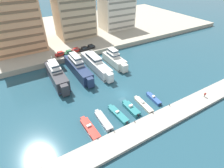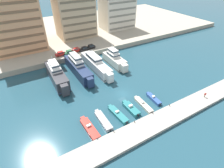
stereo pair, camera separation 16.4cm
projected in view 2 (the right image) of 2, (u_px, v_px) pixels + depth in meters
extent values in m
plane|color=#234C5B|center=(123.00, 94.00, 55.32)|extent=(400.00, 400.00, 0.00)
cube|color=#ADA38E|center=(61.00, 32.00, 100.29)|extent=(180.00, 70.00, 2.08)
cube|color=#A8A399|center=(155.00, 123.00, 44.76)|extent=(120.00, 5.84, 0.83)
cube|color=#333338|center=(57.00, 76.00, 59.99)|extent=(4.35, 16.63, 4.33)
cube|color=#333338|center=(65.00, 90.00, 53.38)|extent=(2.30, 2.09, 3.68)
cube|color=#334C7F|center=(58.00, 79.00, 60.80)|extent=(4.39, 16.79, 0.24)
cube|color=white|center=(54.00, 67.00, 59.24)|extent=(3.31, 7.00, 1.32)
cube|color=#233342|center=(54.00, 67.00, 59.17)|extent=(3.36, 7.07, 0.48)
cube|color=white|center=(54.00, 64.00, 58.51)|extent=(2.58, 5.46, 1.24)
cube|color=#233342|center=(54.00, 64.00, 58.44)|extent=(2.62, 5.52, 0.45)
cylinder|color=silver|center=(52.00, 59.00, 58.38)|extent=(0.16, 0.16, 1.80)
cube|color=#333338|center=(51.00, 67.00, 66.76)|extent=(3.52, 0.95, 0.20)
cube|color=navy|center=(78.00, 69.00, 64.31)|extent=(4.09, 18.97, 3.95)
cube|color=navy|center=(90.00, 82.00, 57.04)|extent=(2.13, 1.94, 3.35)
cube|color=#192347|center=(79.00, 72.00, 65.05)|extent=(4.13, 19.16, 0.24)
cube|color=white|center=(76.00, 60.00, 63.67)|extent=(3.09, 7.99, 1.74)
cube|color=#233342|center=(76.00, 60.00, 63.56)|extent=(3.13, 8.07, 0.63)
cube|color=white|center=(75.00, 57.00, 62.79)|extent=(2.41, 6.23, 1.32)
cube|color=#233342|center=(75.00, 56.00, 62.71)|extent=(2.44, 6.29, 0.47)
cylinder|color=silver|center=(74.00, 51.00, 62.72)|extent=(0.16, 0.16, 1.80)
cube|color=navy|center=(69.00, 60.00, 71.75)|extent=(3.26, 0.95, 0.20)
cube|color=white|center=(96.00, 65.00, 66.83)|extent=(4.19, 19.35, 3.81)
cube|color=white|center=(110.00, 78.00, 59.44)|extent=(2.16, 1.97, 3.23)
cube|color=black|center=(96.00, 68.00, 67.54)|extent=(4.24, 19.54, 0.24)
cube|color=white|center=(94.00, 57.00, 66.27)|extent=(3.15, 8.15, 1.67)
cube|color=#233342|center=(94.00, 57.00, 66.17)|extent=(3.19, 8.23, 0.60)
cylinder|color=silver|center=(92.00, 52.00, 66.12)|extent=(0.16, 0.16, 1.80)
cube|color=white|center=(85.00, 57.00, 74.37)|extent=(3.30, 0.96, 0.20)
cube|color=silver|center=(114.00, 61.00, 70.05)|extent=(4.20, 12.39, 3.57)
cube|color=silver|center=(124.00, 68.00, 65.00)|extent=(2.28, 2.07, 3.04)
cube|color=black|center=(114.00, 63.00, 70.71)|extent=(4.24, 12.51, 0.24)
cube|color=white|center=(113.00, 54.00, 69.24)|extent=(3.25, 5.21, 1.49)
cube|color=#233342|center=(113.00, 54.00, 69.16)|extent=(3.29, 5.27, 0.54)
cube|color=white|center=(113.00, 51.00, 68.45)|extent=(2.53, 4.07, 1.27)
cube|color=#233342|center=(113.00, 51.00, 68.38)|extent=(2.56, 4.11, 0.46)
cylinder|color=silver|center=(112.00, 46.00, 68.11)|extent=(0.16, 0.16, 1.80)
cube|color=silver|center=(106.00, 56.00, 75.17)|extent=(3.51, 0.92, 0.20)
cube|color=red|center=(90.00, 129.00, 43.21)|extent=(2.40, 7.47, 0.93)
cube|color=red|center=(83.00, 119.00, 46.02)|extent=(1.18, 0.98, 0.79)
cube|color=silver|center=(89.00, 125.00, 43.19)|extent=(1.16, 0.65, 0.46)
cube|color=#283847|center=(88.00, 125.00, 43.34)|extent=(1.04, 0.13, 0.27)
cube|color=black|center=(98.00, 139.00, 40.47)|extent=(0.37, 0.30, 0.60)
cube|color=#9EA3A8|center=(103.00, 121.00, 45.40)|extent=(2.01, 7.15, 0.95)
cube|color=#9EA3A8|center=(97.00, 111.00, 48.20)|extent=(1.06, 0.88, 0.81)
cube|color=black|center=(110.00, 130.00, 42.65)|extent=(0.36, 0.28, 0.60)
cube|color=teal|center=(118.00, 115.00, 47.22)|extent=(2.48, 7.17, 0.93)
cube|color=teal|center=(110.00, 107.00, 49.81)|extent=(1.10, 0.93, 0.79)
cube|color=silver|center=(117.00, 112.00, 47.18)|extent=(1.08, 0.69, 0.43)
cube|color=#283847|center=(117.00, 111.00, 47.33)|extent=(0.94, 0.16, 0.26)
cube|color=black|center=(127.00, 123.00, 44.67)|extent=(0.38, 0.31, 0.60)
cube|color=teal|center=(131.00, 109.00, 49.00)|extent=(2.27, 5.83, 1.01)
cube|color=teal|center=(125.00, 102.00, 51.32)|extent=(1.20, 0.99, 0.86)
cube|color=silver|center=(131.00, 106.00, 48.84)|extent=(1.20, 0.62, 0.60)
cube|color=#283847|center=(130.00, 105.00, 48.99)|extent=(1.08, 0.10, 0.36)
cube|color=black|center=(138.00, 115.00, 46.78)|extent=(0.37, 0.29, 0.60)
cube|color=beige|center=(144.00, 105.00, 50.45)|extent=(1.86, 7.08, 0.85)
cube|color=beige|center=(136.00, 98.00, 53.21)|extent=(0.92, 0.76, 0.72)
cube|color=silver|center=(143.00, 102.00, 50.44)|extent=(0.91, 0.63, 0.49)
cube|color=#283847|center=(142.00, 101.00, 50.60)|extent=(0.81, 0.11, 0.30)
cube|color=black|center=(152.00, 113.00, 47.71)|extent=(0.37, 0.29, 0.60)
cube|color=#33569E|center=(154.00, 99.00, 52.59)|extent=(1.87, 5.55, 0.91)
cube|color=#33569E|center=(148.00, 93.00, 54.81)|extent=(0.88, 0.74, 0.77)
cube|color=silver|center=(153.00, 96.00, 52.50)|extent=(0.87, 0.65, 0.45)
cube|color=#283847|center=(153.00, 96.00, 52.66)|extent=(0.76, 0.13, 0.27)
cube|color=black|center=(160.00, 104.00, 50.38)|extent=(0.38, 0.30, 0.60)
cube|color=red|center=(60.00, 54.00, 72.65)|extent=(4.17, 1.88, 0.80)
cube|color=red|center=(60.00, 52.00, 72.29)|extent=(2.17, 1.65, 0.68)
cube|color=#1E2833|center=(60.00, 52.00, 72.29)|extent=(2.13, 1.66, 0.37)
cylinder|color=black|center=(58.00, 57.00, 71.70)|extent=(0.65, 0.25, 0.64)
cylinder|color=black|center=(57.00, 55.00, 72.87)|extent=(0.65, 0.25, 0.64)
cylinder|color=black|center=(64.00, 55.00, 72.90)|extent=(0.65, 0.25, 0.64)
cylinder|color=black|center=(63.00, 54.00, 74.07)|extent=(0.65, 0.25, 0.64)
cube|color=#2D6642|center=(69.00, 53.00, 73.74)|extent=(4.19, 1.92, 0.80)
cube|color=#2D6642|center=(69.00, 51.00, 73.38)|extent=(2.18, 1.67, 0.68)
cube|color=#1E2833|center=(69.00, 51.00, 73.38)|extent=(2.14, 1.68, 0.37)
cylinder|color=black|center=(67.00, 55.00, 72.78)|extent=(0.65, 0.25, 0.64)
cylinder|color=black|center=(65.00, 54.00, 73.94)|extent=(0.65, 0.25, 0.64)
cylinder|color=black|center=(73.00, 54.00, 74.00)|extent=(0.65, 0.25, 0.64)
cylinder|color=black|center=(71.00, 52.00, 75.16)|extent=(0.65, 0.25, 0.64)
cube|color=red|center=(76.00, 50.00, 75.77)|extent=(4.11, 1.73, 0.80)
cube|color=red|center=(76.00, 49.00, 75.40)|extent=(2.11, 1.57, 0.68)
cube|color=#1E2833|center=(76.00, 49.00, 75.40)|extent=(2.07, 1.59, 0.37)
cylinder|color=black|center=(74.00, 53.00, 74.84)|extent=(0.64, 0.22, 0.64)
cylinder|color=black|center=(72.00, 51.00, 76.05)|extent=(0.64, 0.22, 0.64)
cylinder|color=black|center=(80.00, 51.00, 75.95)|extent=(0.64, 0.22, 0.64)
cylinder|color=black|center=(78.00, 50.00, 77.15)|extent=(0.64, 0.22, 0.64)
cube|color=black|center=(84.00, 49.00, 76.75)|extent=(4.19, 1.93, 0.80)
cube|color=black|center=(84.00, 48.00, 76.39)|extent=(2.18, 1.68, 0.68)
cube|color=#1E2833|center=(84.00, 48.00, 76.39)|extent=(2.14, 1.69, 0.37)
cylinder|color=black|center=(82.00, 51.00, 75.78)|extent=(0.65, 0.26, 0.64)
cylinder|color=black|center=(81.00, 50.00, 76.94)|extent=(0.65, 0.26, 0.64)
cylinder|color=black|center=(88.00, 50.00, 77.01)|extent=(0.65, 0.26, 0.64)
cylinder|color=black|center=(86.00, 49.00, 78.17)|extent=(0.65, 0.26, 0.64)
cube|color=black|center=(91.00, 47.00, 78.66)|extent=(4.15, 1.83, 0.80)
cube|color=black|center=(91.00, 45.00, 78.30)|extent=(2.15, 1.63, 0.68)
cube|color=#1E2833|center=(91.00, 45.00, 78.30)|extent=(2.11, 1.64, 0.37)
cylinder|color=black|center=(89.00, 49.00, 77.71)|extent=(0.65, 0.24, 0.64)
cylinder|color=black|center=(87.00, 48.00, 78.89)|extent=(0.65, 0.24, 0.64)
cylinder|color=black|center=(94.00, 48.00, 78.90)|extent=(0.65, 0.24, 0.64)
cylinder|color=black|center=(93.00, 47.00, 80.07)|extent=(0.65, 0.24, 0.64)
cube|color=tan|center=(15.00, 24.00, 72.53)|extent=(20.44, 15.76, 21.83)
cube|color=brown|center=(24.00, 52.00, 72.29)|extent=(18.81, 0.24, 0.90)
cube|color=brown|center=(22.00, 45.00, 70.49)|extent=(18.81, 0.24, 0.90)
cube|color=brown|center=(20.00, 38.00, 68.70)|extent=(18.81, 0.24, 0.90)
cube|color=brown|center=(17.00, 30.00, 66.90)|extent=(18.81, 0.24, 0.90)
cube|color=brown|center=(15.00, 21.00, 65.11)|extent=(18.81, 0.24, 0.90)
cube|color=brown|center=(12.00, 13.00, 63.32)|extent=(18.81, 0.24, 0.90)
cube|color=brown|center=(9.00, 3.00, 61.52)|extent=(18.81, 0.24, 0.90)
cube|color=#C6AD89|center=(75.00, 17.00, 87.14)|extent=(17.89, 13.84, 19.39)
cube|color=#6D5F4B|center=(82.00, 37.00, 86.84)|extent=(16.46, 0.24, 0.90)
cube|color=#6D5F4B|center=(81.00, 30.00, 84.98)|extent=(16.46, 0.24, 0.90)
cube|color=#6D5F4B|center=(80.00, 24.00, 83.12)|extent=(16.46, 0.24, 0.90)
cube|color=#6D5F4B|center=(80.00, 17.00, 81.26)|extent=(16.46, 0.24, 0.90)
cube|color=#6D5F4B|center=(79.00, 9.00, 79.41)|extent=(16.46, 0.24, 0.90)
cube|color=#6D5F4B|center=(78.00, 1.00, 77.55)|extent=(16.46, 0.24, 0.90)
cube|color=silver|center=(117.00, 13.00, 99.46)|extent=(18.14, 12.24, 16.46)
cube|color=gray|center=(122.00, 28.00, 98.86)|extent=(16.69, 0.24, 0.90)
cube|color=gray|center=(123.00, 22.00, 96.97)|extent=(16.69, 0.24, 0.90)
cube|color=gray|center=(123.00, 15.00, 95.07)|extent=(16.69, 0.24, 0.90)
cube|color=gray|center=(123.00, 9.00, 93.18)|extent=(16.69, 0.24, 0.90)
cube|color=gray|center=(123.00, 2.00, 91.29)|extent=(16.69, 0.24, 0.90)
cylinder|color=#7A6B56|center=(204.00, 96.00, 52.61)|extent=(0.13, 0.13, 0.78)
cylinder|color=#7A6B56|center=(205.00, 96.00, 52.61)|extent=(0.13, 0.13, 0.78)
cube|color=red|center=(205.00, 94.00, 52.21)|extent=(0.48, 0.41, 0.60)
cylinder|color=red|center=(204.00, 94.00, 52.24)|extent=(0.09, 0.09, 0.60)
cylinder|color=red|center=(206.00, 94.00, 52.24)|extent=(0.09, 0.09, 0.60)
sphere|color=beige|center=(206.00, 93.00, 51.98)|extent=(0.22, 0.22, 0.22)
cylinder|color=#2D2D33|center=(114.00, 131.00, 41.86)|extent=(0.18, 0.18, 0.45)
sphere|color=#2D2D33|center=(114.00, 130.00, 41.69)|extent=(0.20, 0.20, 0.20)
cylinder|color=#2D2D33|center=(134.00, 122.00, 44.40)|extent=(0.18, 0.18, 0.45)
sphere|color=#2D2D33|center=(135.00, 121.00, 44.24)|extent=(0.20, 0.20, 0.20)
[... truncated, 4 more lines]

